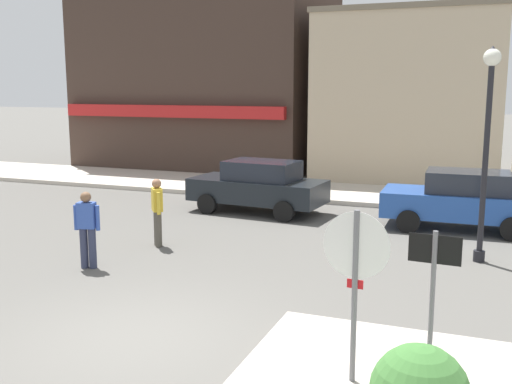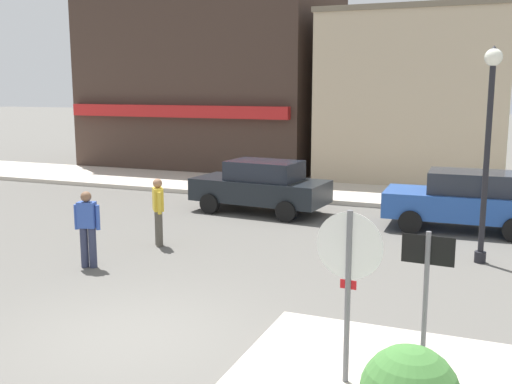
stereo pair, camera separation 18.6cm
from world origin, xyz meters
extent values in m
plane|color=#5B5954|center=(0.00, 0.00, 0.00)|extent=(160.00, 160.00, 0.00)
cube|color=beige|center=(0.00, 13.07, 0.07)|extent=(80.00, 4.00, 0.15)
cylinder|color=slate|center=(3.33, -0.42, 1.15)|extent=(0.07, 0.07, 2.30)
cylinder|color=red|center=(3.33, -0.40, 1.87)|extent=(0.76, 0.06, 0.76)
cylinder|color=white|center=(3.33, -0.42, 1.87)|extent=(0.82, 0.06, 0.82)
cube|color=red|center=(3.33, -0.41, 1.39)|extent=(0.20, 0.03, 0.11)
cylinder|color=slate|center=(4.22, -0.31, 1.05)|extent=(0.06, 0.06, 2.10)
cube|color=black|center=(4.22, -0.30, 1.88)|extent=(0.60, 0.05, 0.34)
cube|color=white|center=(4.22, -0.29, 1.88)|extent=(0.54, 0.04, 0.29)
cube|color=black|center=(4.22, -0.28, 1.88)|extent=(0.34, 0.03, 0.08)
cylinder|color=black|center=(4.71, 6.10, 2.10)|extent=(0.12, 0.12, 4.20)
cylinder|color=black|center=(4.71, 6.10, 0.12)|extent=(0.24, 0.24, 0.24)
sphere|color=white|center=(4.71, 6.10, 4.31)|extent=(0.36, 0.36, 0.36)
cone|color=black|center=(4.71, 6.10, 4.45)|extent=(0.32, 0.32, 0.18)
cube|color=black|center=(-1.59, 9.18, 0.67)|extent=(4.14, 2.05, 0.66)
cube|color=#1E232D|center=(-1.44, 9.16, 1.28)|extent=(2.20, 1.58, 0.56)
cylinder|color=black|center=(-2.90, 8.44, 0.30)|extent=(0.61, 0.23, 0.60)
cylinder|color=black|center=(-2.75, 10.13, 0.30)|extent=(0.61, 0.23, 0.60)
cylinder|color=black|center=(-0.43, 8.22, 0.30)|extent=(0.61, 0.23, 0.60)
cylinder|color=black|center=(-0.28, 9.91, 0.30)|extent=(0.61, 0.23, 0.60)
cube|color=#234C9E|center=(4.17, 9.05, 0.67)|extent=(4.04, 1.80, 0.66)
cube|color=#1E232D|center=(4.32, 9.05, 1.28)|extent=(2.12, 1.45, 0.56)
cylinder|color=black|center=(2.96, 8.16, 0.30)|extent=(0.60, 0.20, 0.60)
cylinder|color=black|center=(2.91, 9.86, 0.30)|extent=(0.60, 0.20, 0.60)
cylinder|color=black|center=(5.39, 9.93, 0.30)|extent=(0.60, 0.20, 0.60)
cylinder|color=#2D334C|center=(-2.95, 2.67, 0.42)|extent=(0.16, 0.16, 0.85)
cylinder|color=#2D334C|center=(-2.78, 2.71, 0.42)|extent=(0.16, 0.16, 0.85)
cube|color=#3351A8|center=(-2.87, 2.69, 1.12)|extent=(0.40, 0.30, 0.54)
sphere|color=brown|center=(-2.87, 2.69, 1.50)|extent=(0.22, 0.22, 0.22)
cylinder|color=#3351A8|center=(-3.09, 2.63, 1.07)|extent=(0.11, 0.11, 0.52)
cylinder|color=#3351A8|center=(-2.64, 2.75, 1.07)|extent=(0.11, 0.11, 0.52)
cylinder|color=#4C473D|center=(-2.35, 4.66, 0.42)|extent=(0.16, 0.16, 0.85)
cylinder|color=#4C473D|center=(-2.46, 4.80, 0.42)|extent=(0.16, 0.16, 0.85)
cube|color=gold|center=(-2.41, 4.73, 1.12)|extent=(0.40, 0.42, 0.54)
sphere|color=#9E7051|center=(-2.41, 4.73, 1.50)|extent=(0.22, 0.22, 0.22)
cylinder|color=gold|center=(-2.26, 4.55, 1.07)|extent=(0.13, 0.13, 0.52)
cylinder|color=gold|center=(-2.55, 4.91, 1.07)|extent=(0.13, 0.13, 0.52)
cube|color=#3D2D26|center=(-7.67, 19.04, 4.04)|extent=(10.63, 7.92, 8.08)
cube|color=#B21E1E|center=(-7.67, 14.92, 2.70)|extent=(10.10, 0.40, 0.50)
cube|color=tan|center=(1.80, 17.69, 3.20)|extent=(6.86, 6.15, 6.39)
cube|color=#716452|center=(1.80, 17.69, 6.49)|extent=(7.00, 6.27, 0.20)
camera|label=1|loc=(4.68, -7.26, 3.73)|focal=42.00mm
camera|label=2|loc=(4.86, -7.19, 3.73)|focal=42.00mm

